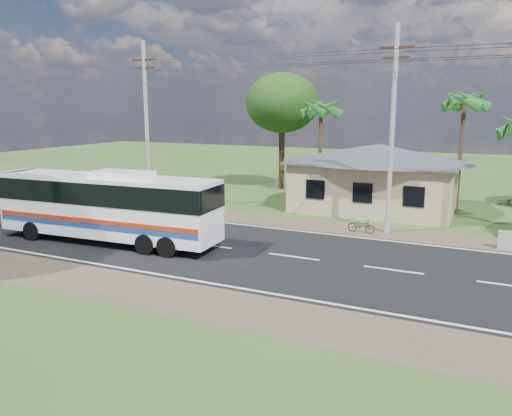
% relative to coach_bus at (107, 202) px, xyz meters
% --- Properties ---
extents(ground, '(120.00, 120.00, 0.00)m').
position_rel_coach_bus_xyz_m(ground, '(9.47, 1.59, -2.12)').
color(ground, '#2A491A').
rests_on(ground, ground).
extents(road, '(120.00, 16.00, 0.03)m').
position_rel_coach_bus_xyz_m(road, '(9.47, 1.59, -2.11)').
color(road, black).
rests_on(road, ground).
extents(house, '(12.40, 10.00, 5.00)m').
position_rel_coach_bus_xyz_m(house, '(10.47, 14.59, 0.52)').
color(house, tan).
rests_on(house, ground).
extents(utility_poles, '(32.80, 2.22, 11.00)m').
position_rel_coach_bus_xyz_m(utility_poles, '(12.14, 8.08, 3.65)').
color(utility_poles, '#9E9E99').
rests_on(utility_poles, ground).
extents(palm_mid, '(2.80, 2.80, 8.20)m').
position_rel_coach_bus_xyz_m(palm_mid, '(15.47, 17.09, 5.04)').
color(palm_mid, '#47301E').
rests_on(palm_mid, ground).
extents(palm_far, '(2.80, 2.80, 7.70)m').
position_rel_coach_bus_xyz_m(palm_far, '(5.47, 17.59, 4.56)').
color(palm_far, '#47301E').
rests_on(palm_far, ground).
extents(tree_behind_house, '(6.00, 6.00, 9.61)m').
position_rel_coach_bus_xyz_m(tree_behind_house, '(1.47, 19.59, 5.00)').
color(tree_behind_house, '#47301E').
rests_on(tree_behind_house, ground).
extents(coach_bus, '(12.06, 3.20, 3.71)m').
position_rel_coach_bus_xyz_m(coach_bus, '(0.00, 0.00, 0.00)').
color(coach_bus, white).
rests_on(coach_bus, ground).
extents(motorcycle, '(1.57, 0.69, 0.80)m').
position_rel_coach_bus_xyz_m(motorcycle, '(11.18, 7.47, -1.72)').
color(motorcycle, black).
rests_on(motorcycle, ground).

